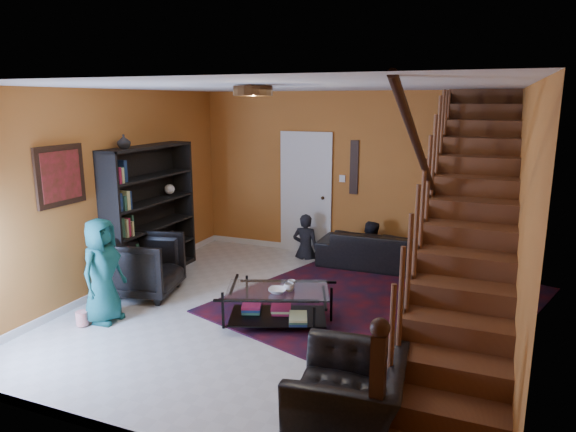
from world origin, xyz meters
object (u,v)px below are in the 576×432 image
at_px(bookshelf, 151,215).
at_px(armchair_left, 144,266).
at_px(sofa, 384,250).
at_px(coffee_table, 278,305).
at_px(armchair_right, 348,398).

distance_m(bookshelf, armchair_left, 0.95).
bearing_deg(sofa, armchair_left, 39.65).
bearing_deg(bookshelf, coffee_table, -20.66).
relative_size(bookshelf, sofa, 0.97).
height_order(sofa, coffee_table, sofa).
relative_size(armchair_left, coffee_table, 0.68).
bearing_deg(coffee_table, armchair_left, 173.56).
height_order(bookshelf, sofa, bookshelf).
bearing_deg(bookshelf, armchair_left, -62.84).
height_order(armchair_right, coffee_table, armchair_right).
distance_m(sofa, armchair_left, 3.71).
bearing_deg(coffee_table, armchair_right, -51.58).
height_order(sofa, armchair_left, armchair_left).
relative_size(bookshelf, armchair_right, 2.00).
bearing_deg(coffee_table, bookshelf, 159.34).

